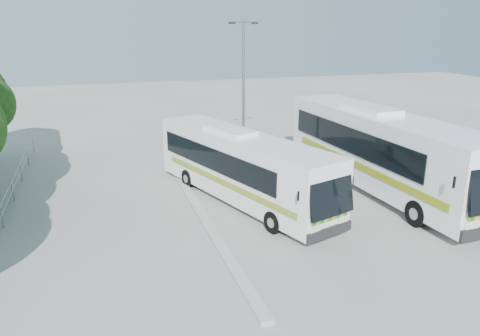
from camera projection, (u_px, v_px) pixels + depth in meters
name	position (u px, v px, depth m)	size (l,w,h in m)	color
ground	(268.00, 226.00, 18.53)	(100.00, 100.00, 0.00)	#A4A49F
kerb_divider	(200.00, 213.00, 19.67)	(0.40, 16.00, 0.15)	#B2B2AD
railing	(5.00, 202.00, 19.08)	(0.06, 22.00, 1.00)	gray
coach_main	(242.00, 166.00, 20.71)	(5.49, 11.08, 3.04)	white
coach_adjacent	(381.00, 149.00, 22.11)	(3.30, 13.35, 3.67)	white
lamppost	(244.00, 82.00, 27.38)	(1.91, 0.74, 7.98)	gray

